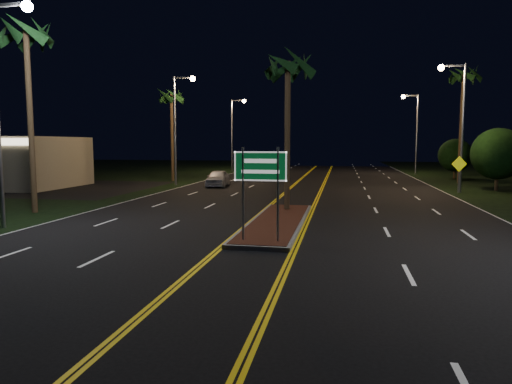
% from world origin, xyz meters
% --- Properties ---
extents(ground, '(120.00, 120.00, 0.00)m').
position_xyz_m(ground, '(0.00, 0.00, 0.00)').
color(ground, black).
rests_on(ground, ground).
extents(median_island, '(2.25, 10.25, 0.17)m').
position_xyz_m(median_island, '(0.00, 7.00, 0.08)').
color(median_island, gray).
rests_on(median_island, ground).
extents(highway_sign, '(1.80, 0.08, 3.20)m').
position_xyz_m(highway_sign, '(0.00, 2.80, 2.40)').
color(highway_sign, gray).
rests_on(highway_sign, ground).
extents(streetlight_left_near, '(1.91, 0.44, 9.00)m').
position_xyz_m(streetlight_left_near, '(-10.61, 4.00, 5.66)').
color(streetlight_left_near, gray).
rests_on(streetlight_left_near, ground).
extents(streetlight_left_mid, '(1.91, 0.44, 9.00)m').
position_xyz_m(streetlight_left_mid, '(-10.61, 24.00, 5.66)').
color(streetlight_left_mid, gray).
rests_on(streetlight_left_mid, ground).
extents(streetlight_left_far, '(1.91, 0.44, 9.00)m').
position_xyz_m(streetlight_left_far, '(-10.61, 44.00, 5.66)').
color(streetlight_left_far, gray).
rests_on(streetlight_left_far, ground).
extents(streetlight_right_mid, '(1.91, 0.44, 9.00)m').
position_xyz_m(streetlight_right_mid, '(10.61, 22.00, 5.66)').
color(streetlight_right_mid, gray).
rests_on(streetlight_right_mid, ground).
extents(streetlight_right_far, '(1.91, 0.44, 9.00)m').
position_xyz_m(streetlight_right_far, '(10.61, 42.00, 5.66)').
color(streetlight_right_far, gray).
rests_on(streetlight_right_far, ground).
extents(palm_median, '(2.40, 2.40, 8.30)m').
position_xyz_m(palm_median, '(0.00, 10.50, 7.28)').
color(palm_median, '#382819').
rests_on(palm_median, ground).
extents(palm_left_near, '(2.40, 2.40, 9.80)m').
position_xyz_m(palm_left_near, '(-12.50, 8.00, 8.68)').
color(palm_left_near, '#382819').
rests_on(palm_left_near, ground).
extents(palm_left_far, '(2.40, 2.40, 8.80)m').
position_xyz_m(palm_left_far, '(-12.80, 28.00, 7.75)').
color(palm_left_far, '#382819').
rests_on(palm_left_far, ground).
extents(palm_right_far, '(2.40, 2.40, 10.30)m').
position_xyz_m(palm_right_far, '(12.80, 30.00, 9.14)').
color(palm_right_far, '#382819').
rests_on(palm_right_far, ground).
extents(shrub_mid, '(3.78, 3.78, 4.62)m').
position_xyz_m(shrub_mid, '(14.00, 24.00, 2.73)').
color(shrub_mid, '#382819').
rests_on(shrub_mid, ground).
extents(shrub_far, '(3.24, 3.24, 3.96)m').
position_xyz_m(shrub_far, '(13.80, 36.00, 2.34)').
color(shrub_far, '#382819').
rests_on(shrub_far, ground).
extents(car_near, '(2.48, 4.91, 1.58)m').
position_xyz_m(car_near, '(-7.23, 23.56, 0.79)').
color(car_near, silver).
rests_on(car_near, ground).
extents(car_far, '(1.95, 4.48, 1.49)m').
position_xyz_m(car_far, '(-7.07, 37.05, 0.74)').
color(car_far, '#ABADB5').
rests_on(car_far, ground).
extents(warning_sign, '(1.07, 0.28, 2.59)m').
position_xyz_m(warning_sign, '(10.80, 21.65, 1.70)').
color(warning_sign, gray).
rests_on(warning_sign, ground).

